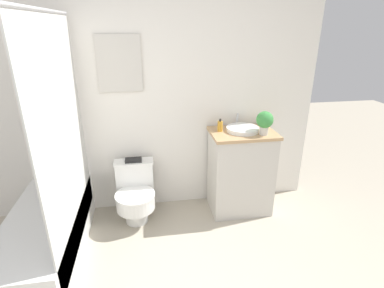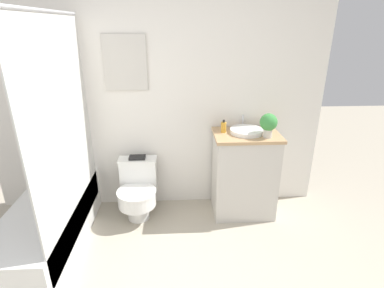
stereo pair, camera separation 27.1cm
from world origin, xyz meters
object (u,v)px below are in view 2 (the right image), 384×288
Objects in this scene: soap_bottle at (224,127)px; sink at (247,131)px; book_on_tank at (137,157)px; potted_plant at (269,123)px; toilet at (138,190)px.

sink is at bearing -8.25° from soap_bottle.
book_on_tank is (-0.87, 0.06, -0.34)m from soap_bottle.
potted_plant reaches higher than sink.
potted_plant is (0.39, -0.16, 0.08)m from soap_bottle.
sink is 1.14m from book_on_tank.
soap_bottle is (-0.22, 0.03, 0.03)m from sink.
sink is at bearing 1.79° from toilet.
sink reaches higher than soap_bottle.
book_on_tank reaches higher than toilet.
toilet is 0.34m from book_on_tank.
potted_plant reaches higher than soap_bottle.
sink is 1.56× the size of potted_plant.
potted_plant is 1.40× the size of book_on_tank.
soap_bottle is at bearing -4.04° from book_on_tank.
soap_bottle is at bearing 171.75° from sink.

